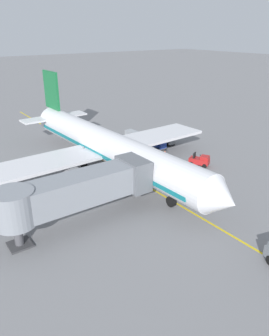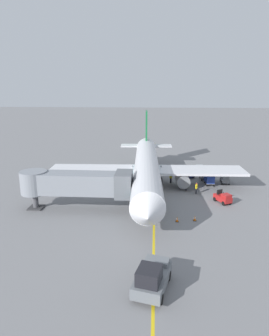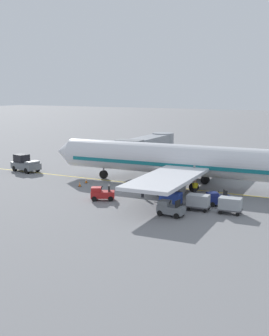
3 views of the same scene
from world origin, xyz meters
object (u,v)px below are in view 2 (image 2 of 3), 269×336
at_px(parked_airliner, 147,168).
at_px(ground_crew_marshaller, 196,188).
at_px(baggage_tug_spare, 225,179).
at_px(baggage_cart_third_in_train, 200,169).
at_px(baggage_cart_front, 209,179).
at_px(ground_crew_loader, 171,177).
at_px(safety_cone_nose_left, 177,219).
at_px(ground_crew_wing_walker, 186,185).
at_px(baggage_tug_trailing, 223,198).
at_px(baggage_tug_lead, 188,173).
at_px(jet_bridge, 76,183).
at_px(safety_cone_nose_right, 195,218).
at_px(baggage_cart_second_in_train, 204,174).
at_px(pushback_tractor, 152,278).

distance_m(parked_airliner, ground_crew_marshaller, 7.99).
distance_m(baggage_tug_spare, baggage_cart_third_in_train, 5.82).
bearing_deg(baggage_cart_front, ground_crew_loader, -4.00).
height_order(baggage_cart_third_in_train, safety_cone_nose_left, baggage_cart_third_in_train).
bearing_deg(parked_airliner, baggage_cart_front, -168.12).
relative_size(baggage_cart_front, ground_crew_wing_walker, 1.73).
xyz_separation_m(baggage_tug_spare, ground_crew_marshaller, (5.31, 5.48, 0.24)).
distance_m(baggage_tug_trailing, baggage_tug_spare, 9.08).
bearing_deg(baggage_cart_front, baggage_tug_lead, -53.23).
bearing_deg(jet_bridge, ground_crew_marshaller, -156.66).
distance_m(safety_cone_nose_left, safety_cone_nose_right, 2.10).
relative_size(baggage_tug_lead, safety_cone_nose_right, 4.62).
bearing_deg(baggage_cart_second_in_train, safety_cone_nose_right, 77.56).
bearing_deg(baggage_cart_third_in_train, parked_airliner, 40.46).
height_order(ground_crew_wing_walker, ground_crew_loader, same).
distance_m(baggage_cart_third_in_train, safety_cone_nose_left, 20.62).
bearing_deg(ground_crew_marshaller, jet_bridge, 23.34).
height_order(ground_crew_loader, ground_crew_marshaller, same).
distance_m(baggage_cart_front, ground_crew_loader, 6.09).
xyz_separation_m(baggage_cart_second_in_train, safety_cone_nose_right, (3.61, 16.37, -0.66)).
xyz_separation_m(pushback_tractor, safety_cone_nose_right, (-4.83, -12.67, -0.81)).
distance_m(ground_crew_wing_walker, safety_cone_nose_right, 10.50).
relative_size(parked_airliner, baggage_cart_second_in_train, 12.72).
bearing_deg(baggage_cart_front, safety_cone_nose_left, 66.70).
relative_size(baggage_tug_spare, safety_cone_nose_right, 4.40).
relative_size(pushback_tractor, baggage_cart_third_in_train, 1.64).
bearing_deg(baggage_tug_spare, ground_crew_marshaller, 45.93).
distance_m(baggage_tug_spare, safety_cone_nose_right, 16.12).
relative_size(baggage_cart_second_in_train, baggage_cart_third_in_train, 1.00).
distance_m(jet_bridge, baggage_cart_third_in_train, 24.79).
distance_m(baggage_tug_trailing, baggage_cart_front, 7.76).
distance_m(parked_airliner, pushback_tractor, 24.31).
relative_size(pushback_tractor, baggage_tug_lead, 1.76).
xyz_separation_m(baggage_cart_third_in_train, ground_crew_marshaller, (2.02, 10.28, 0.00)).
height_order(pushback_tractor, safety_cone_nose_left, pushback_tractor).
distance_m(baggage_tug_lead, baggage_cart_third_in_train, 3.04).
bearing_deg(baggage_tug_spare, safety_cone_nose_left, 59.96).
height_order(baggage_tug_spare, ground_crew_loader, ground_crew_loader).
height_order(baggage_cart_second_in_train, safety_cone_nose_left, baggage_cart_second_in_train).
distance_m(baggage_tug_trailing, safety_cone_nose_left, 9.06).
distance_m(baggage_cart_front, ground_crew_marshaller, 5.14).
xyz_separation_m(pushback_tractor, baggage_tug_spare, (-11.50, -27.34, -0.39)).
bearing_deg(pushback_tractor, baggage_cart_front, -108.55).
height_order(baggage_cart_second_in_train, baggage_cart_third_in_train, same).
bearing_deg(safety_cone_nose_left, safety_cone_nose_right, -168.70).
bearing_deg(ground_crew_wing_walker, baggage_cart_front, -141.77).
bearing_deg(pushback_tractor, ground_crew_wing_walker, -101.82).
bearing_deg(baggage_tug_lead, safety_cone_nose_right, 86.66).
height_order(baggage_tug_trailing, ground_crew_wing_walker, ground_crew_wing_walker).
bearing_deg(parked_airliner, baggage_cart_second_in_train, -153.09).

